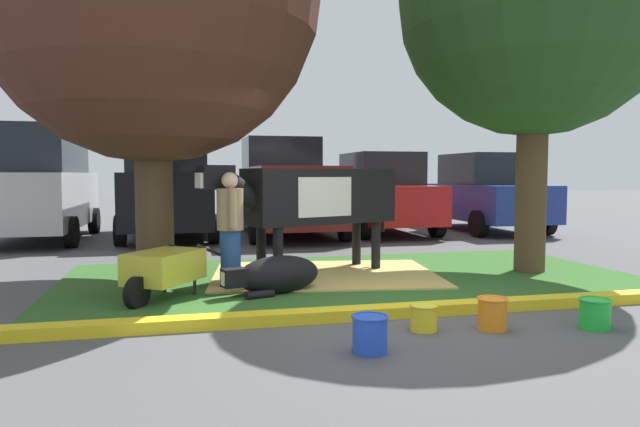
{
  "coord_description": "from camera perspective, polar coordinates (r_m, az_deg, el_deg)",
  "views": [
    {
      "loc": [
        -2.18,
        -5.63,
        1.49
      ],
      "look_at": [
        -0.18,
        2.73,
        0.9
      ],
      "focal_mm": 32.3,
      "sensor_mm": 36.0,
      "label": 1
    }
  ],
  "objects": [
    {
      "name": "bucket_yellow",
      "position": [
        5.65,
        10.23,
        -10.04
      ],
      "size": [
        0.28,
        0.28,
        0.25
      ],
      "color": "yellow",
      "rests_on": "ground"
    },
    {
      "name": "bucket_green",
      "position": [
        6.21,
        25.58,
        -8.88
      ],
      "size": [
        0.31,
        0.31,
        0.3
      ],
      "color": "green",
      "rests_on": "ground"
    },
    {
      "name": "shade_tree_right",
      "position": [
        9.57,
        20.6,
        19.17
      ],
      "size": [
        4.03,
        4.03,
        6.08
      ],
      "color": "#4C3823",
      "rests_on": "ground"
    },
    {
      "name": "person_handler",
      "position": [
        7.47,
        -8.88,
        -1.37
      ],
      "size": [
        0.34,
        0.53,
        1.52
      ],
      "color": "#23478C",
      "rests_on": "ground"
    },
    {
      "name": "hay_bedding",
      "position": [
        8.43,
        0.48,
        -6.08
      ],
      "size": [
        3.51,
        2.83,
        0.04
      ],
      "primitive_type": "cube",
      "rotation": [
        0.0,
        0.0,
        -0.14
      ],
      "color": "tan",
      "rests_on": "ground"
    },
    {
      "name": "sedan_red",
      "position": [
        14.68,
        6.01,
        1.94
      ],
      "size": [
        2.04,
        4.41,
        2.02
      ],
      "color": "red",
      "rests_on": "ground"
    },
    {
      "name": "bucket_orange",
      "position": [
        5.83,
        16.7,
        -9.41
      ],
      "size": [
        0.3,
        0.3,
        0.31
      ],
      "color": "orange",
      "rests_on": "ground"
    },
    {
      "name": "bucket_blue",
      "position": [
        4.92,
        4.96,
        -11.71
      ],
      "size": [
        0.32,
        0.32,
        0.32
      ],
      "color": "blue",
      "rests_on": "ground"
    },
    {
      "name": "curb_yellow",
      "position": [
        6.23,
        9.4,
        -9.4
      ],
      "size": [
        9.29,
        0.24,
        0.12
      ],
      "primitive_type": "cube",
      "color": "yellow",
      "rests_on": "ground"
    },
    {
      "name": "cow_holstein",
      "position": [
        8.44,
        -0.57,
        1.62
      ],
      "size": [
        3.03,
        1.5,
        1.61
      ],
      "color": "black",
      "rests_on": "ground"
    },
    {
      "name": "sedan_blue",
      "position": [
        15.7,
        15.86,
        1.94
      ],
      "size": [
        2.04,
        4.41,
        2.02
      ],
      "color": "navy",
      "rests_on": "ground"
    },
    {
      "name": "wheelbarrow",
      "position": [
        7.05,
        -15.29,
        -5.22
      ],
      "size": [
        1.22,
        1.48,
        0.63
      ],
      "color": "gold",
      "rests_on": "ground"
    },
    {
      "name": "grass_island",
      "position": [
        8.3,
        3.35,
        -6.35
      ],
      "size": [
        8.09,
        4.17,
        0.02
      ],
      "primitive_type": "cube",
      "color": "#2D5B23",
      "rests_on": "ground"
    },
    {
      "name": "ground_plane",
      "position": [
        6.22,
        7.58,
        -9.97
      ],
      "size": [
        80.0,
        80.0,
        0.0
      ],
      "primitive_type": "plane",
      "color": "#4C4C4F"
    },
    {
      "name": "suv_dark_grey",
      "position": [
        14.27,
        -26.21,
        2.64
      ],
      "size": [
        2.14,
        4.61,
        2.52
      ],
      "color": "#B7B7BC",
      "rests_on": "ground"
    },
    {
      "name": "suv_black",
      "position": [
        13.97,
        -14.75,
        2.9
      ],
      "size": [
        2.14,
        4.61,
        2.52
      ],
      "color": "black",
      "rests_on": "ground"
    },
    {
      "name": "calf_lying",
      "position": [
        7.19,
        -4.33,
        -6.11
      ],
      "size": [
        1.33,
        0.8,
        0.48
      ],
      "color": "black",
      "rests_on": "ground"
    },
    {
      "name": "pickup_truck_black",
      "position": [
        14.23,
        -3.38,
        2.41
      ],
      "size": [
        2.25,
        5.41,
        2.42
      ],
      "color": "maroon",
      "rests_on": "ground"
    }
  ]
}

